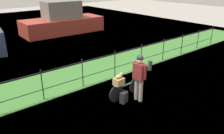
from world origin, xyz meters
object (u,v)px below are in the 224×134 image
bicycle_main (126,89)px  mooring_bollard (150,65)px  terrier_dog (119,76)px  wooden_crate (119,81)px  backpack_on_paving (124,97)px  cyclist_person (139,74)px  moored_boat_mid (63,21)px

bicycle_main → mooring_bollard: (2.61, 1.18, -0.10)m
terrier_dog → wooden_crate: bearing=-176.8°
mooring_bollard → wooden_crate: bearing=-158.1°
backpack_on_paving → cyclist_person: bearing=-37.4°
wooden_crate → mooring_bollard: wooden_crate is taller
bicycle_main → terrier_dog: size_ratio=5.06×
terrier_dog → cyclist_person: 0.68m
terrier_dog → mooring_bollard: (2.94, 1.19, -0.70)m
terrier_dog → moored_boat_mid: 11.39m
backpack_on_paving → moored_boat_mid: size_ratio=0.06×
backpack_on_paving → bicycle_main: bearing=20.9°
bicycle_main → wooden_crate: wooden_crate is taller
mooring_bollard → cyclist_person: bearing=-146.2°
bicycle_main → terrier_dog: (-0.33, -0.02, 0.60)m
wooden_crate → mooring_bollard: (2.97, 1.20, -0.50)m
moored_boat_mid → bicycle_main: bearing=-106.6°
terrier_dog → mooring_bollard: size_ratio=0.69×
bicycle_main → cyclist_person: 0.83m
wooden_crate → backpack_on_paving: size_ratio=0.85×
bicycle_main → cyclist_person: (0.20, -0.44, 0.68)m
cyclist_person → wooden_crate: bearing=142.8°
wooden_crate → moored_boat_mid: bearing=71.7°
mooring_bollard → moored_boat_mid: bearing=86.4°
terrier_dog → moored_boat_mid: size_ratio=0.05×
mooring_bollard → moored_boat_mid: 9.67m
bicycle_main → cyclist_person: bearing=-66.0°
cyclist_person → moored_boat_mid: bearing=75.0°
wooden_crate → mooring_bollard: 3.24m
backpack_on_paving → moored_boat_mid: (3.53, 11.05, 0.68)m
wooden_crate → terrier_dog: 0.20m
cyclist_person → mooring_bollard: bearing=33.8°
bicycle_main → mooring_bollard: size_ratio=3.49×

